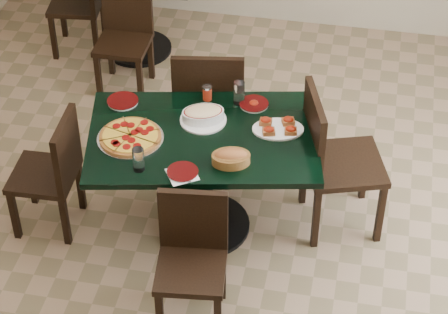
% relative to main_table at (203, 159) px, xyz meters
% --- Properties ---
extents(floor, '(5.50, 5.50, 0.00)m').
position_rel_main_table_xyz_m(floor, '(0.18, -0.15, -0.57)').
color(floor, '#81654A').
rests_on(floor, ground).
extents(main_table, '(1.49, 1.11, 0.75)m').
position_rel_main_table_xyz_m(main_table, '(0.00, 0.00, 0.00)').
color(main_table, black).
rests_on(main_table, floor).
extents(chair_far, '(0.52, 0.52, 0.97)m').
position_rel_main_table_xyz_m(chair_far, '(-0.09, 0.59, -0.02)').
color(chair_far, black).
rests_on(chair_far, floor).
extents(chair_near, '(0.42, 0.42, 0.82)m').
position_rel_main_table_xyz_m(chair_near, '(0.08, -0.66, -0.12)').
color(chair_near, black).
rests_on(chair_near, floor).
extents(chair_right, '(0.58, 0.58, 0.99)m').
position_rel_main_table_xyz_m(chair_right, '(0.75, 0.19, -0.01)').
color(chair_right, black).
rests_on(chair_right, floor).
extents(chair_left, '(0.40, 0.40, 0.83)m').
position_rel_main_table_xyz_m(chair_left, '(-0.90, -0.14, -0.11)').
color(chair_left, black).
rests_on(chair_left, floor).
extents(back_chair_near, '(0.38, 0.38, 0.82)m').
position_rel_main_table_xyz_m(back_chair_near, '(-0.91, 1.46, -0.11)').
color(back_chair_near, black).
rests_on(back_chair_near, floor).
extents(pepperoni_pizza, '(0.39, 0.39, 0.04)m').
position_rel_main_table_xyz_m(pepperoni_pizza, '(-0.41, -0.12, 0.20)').
color(pepperoni_pizza, silver).
rests_on(pepperoni_pizza, main_table).
extents(lasagna_casserole, '(0.29, 0.28, 0.09)m').
position_rel_main_table_xyz_m(lasagna_casserole, '(-0.03, 0.13, 0.23)').
color(lasagna_casserole, white).
rests_on(lasagna_casserole, main_table).
extents(bread_basket, '(0.25, 0.20, 0.09)m').
position_rel_main_table_xyz_m(bread_basket, '(0.21, -0.22, 0.22)').
color(bread_basket, brown).
rests_on(bread_basket, main_table).
extents(bruschetta_platter, '(0.34, 0.27, 0.05)m').
position_rel_main_table_xyz_m(bruschetta_platter, '(0.43, 0.13, 0.21)').
color(bruschetta_platter, white).
rests_on(bruschetta_platter, main_table).
extents(side_plate_near, '(0.18, 0.18, 0.02)m').
position_rel_main_table_xyz_m(side_plate_near, '(-0.04, -0.35, 0.19)').
color(side_plate_near, white).
rests_on(side_plate_near, main_table).
extents(side_plate_far_r, '(0.18, 0.18, 0.03)m').
position_rel_main_table_xyz_m(side_plate_far_r, '(0.25, 0.35, 0.19)').
color(side_plate_far_r, white).
rests_on(side_plate_far_r, main_table).
extents(side_plate_far_l, '(0.19, 0.19, 0.02)m').
position_rel_main_table_xyz_m(side_plate_far_l, '(-0.55, 0.22, 0.19)').
color(side_plate_far_l, white).
rests_on(side_plate_far_l, main_table).
extents(napkin_setting, '(0.21, 0.21, 0.01)m').
position_rel_main_table_xyz_m(napkin_setting, '(-0.04, -0.37, 0.18)').
color(napkin_setting, white).
rests_on(napkin_setting, main_table).
extents(water_glass_a, '(0.07, 0.07, 0.15)m').
position_rel_main_table_xyz_m(water_glass_a, '(0.15, 0.35, 0.26)').
color(water_glass_a, white).
rests_on(water_glass_a, main_table).
extents(water_glass_b, '(0.07, 0.07, 0.14)m').
position_rel_main_table_xyz_m(water_glass_b, '(-0.29, -0.37, 0.25)').
color(water_glass_b, white).
rests_on(water_glass_b, main_table).
extents(pepper_shaker, '(0.06, 0.06, 0.10)m').
position_rel_main_table_xyz_m(pepper_shaker, '(-0.05, 0.35, 0.23)').
color(pepper_shaker, '#AA2D12').
rests_on(pepper_shaker, main_table).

